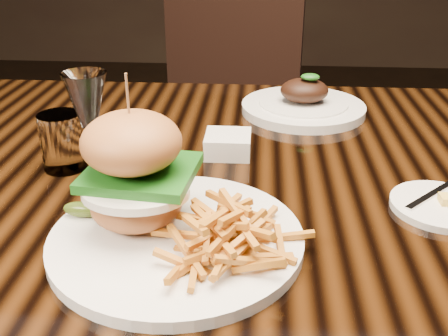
# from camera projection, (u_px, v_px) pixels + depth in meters

# --- Properties ---
(dining_table) EXTENTS (1.60, 0.90, 0.75)m
(dining_table) POSITION_uv_depth(u_px,v_px,m) (231.00, 208.00, 0.87)
(dining_table) COLOR black
(dining_table) RESTS_ON ground
(burger_plate) EXTENTS (0.31, 0.31, 0.21)m
(burger_plate) POSITION_uv_depth(u_px,v_px,m) (166.00, 205.00, 0.62)
(burger_plate) COLOR white
(burger_plate) RESTS_ON dining_table
(side_saucer) EXTENTS (0.13, 0.13, 0.02)m
(side_saucer) POSITION_uv_depth(u_px,v_px,m) (440.00, 205.00, 0.71)
(side_saucer) COLOR white
(side_saucer) RESTS_ON dining_table
(ramekin) EXTENTS (0.09, 0.09, 0.04)m
(ramekin) POSITION_uv_depth(u_px,v_px,m) (228.00, 144.00, 0.87)
(ramekin) COLOR white
(ramekin) RESTS_ON dining_table
(wine_glass) EXTENTS (0.06, 0.06, 0.17)m
(wine_glass) POSITION_uv_depth(u_px,v_px,m) (87.00, 104.00, 0.73)
(wine_glass) COLOR white
(wine_glass) RESTS_ON dining_table
(water_tumbler) EXTENTS (0.07, 0.07, 0.09)m
(water_tumbler) POSITION_uv_depth(u_px,v_px,m) (62.00, 142.00, 0.81)
(water_tumbler) COLOR white
(water_tumbler) RESTS_ON dining_table
(far_dish) EXTENTS (0.25, 0.25, 0.08)m
(far_dish) POSITION_uv_depth(u_px,v_px,m) (303.00, 105.00, 1.06)
(far_dish) COLOR white
(far_dish) RESTS_ON dining_table
(chair_far) EXTENTS (0.52, 0.53, 0.95)m
(chair_far) POSITION_uv_depth(u_px,v_px,m) (226.00, 107.00, 1.73)
(chair_far) COLOR black
(chair_far) RESTS_ON ground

